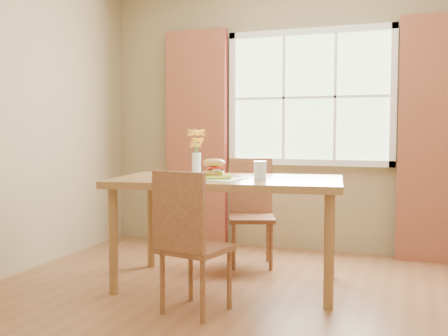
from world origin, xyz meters
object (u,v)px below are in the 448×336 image
at_px(dining_table, 228,189).
at_px(flower_vase, 196,147).
at_px(chair_far, 251,206).
at_px(water_glass, 260,171).
at_px(croissant_sandwich, 214,168).
at_px(chair_near, 189,236).

height_order(dining_table, flower_vase, flower_vase).
bearing_deg(flower_vase, chair_far, 61.32).
distance_m(dining_table, water_glass, 0.32).
distance_m(chair_far, water_glass, 0.91).
height_order(croissant_sandwich, water_glass, croissant_sandwich).
relative_size(croissant_sandwich, water_glass, 1.36).
xyz_separation_m(dining_table, croissant_sandwich, (-0.08, -0.10, 0.17)).
relative_size(dining_table, chair_far, 1.92).
bearing_deg(dining_table, chair_near, -98.93).
xyz_separation_m(croissant_sandwich, water_glass, (0.35, 0.02, -0.02)).
relative_size(chair_far, flower_vase, 2.52).
bearing_deg(chair_far, dining_table, -107.18).
bearing_deg(dining_table, water_glass, -23.64).
xyz_separation_m(dining_table, water_glass, (0.27, -0.08, 0.15)).
bearing_deg(chair_near, croissant_sandwich, 108.01).
bearing_deg(croissant_sandwich, chair_far, 86.95).
distance_m(croissant_sandwich, water_glass, 0.35).
distance_m(chair_near, water_glass, 0.78).
distance_m(chair_far, flower_vase, 0.82).
relative_size(chair_near, water_glass, 6.82).
bearing_deg(dining_table, chair_far, 84.67).
xyz_separation_m(dining_table, flower_vase, (-0.32, 0.16, 0.31)).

